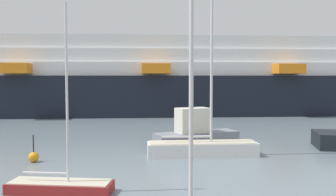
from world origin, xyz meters
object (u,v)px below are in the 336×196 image
at_px(sailboat_0, 202,146).
at_px(cruise_ship, 92,79).
at_px(sailboat_2, 60,184).
at_px(fishing_boat_3, 195,133).
at_px(channel_buoy_0, 34,157).

height_order(sailboat_0, cruise_ship, cruise_ship).
distance_m(sailboat_2, fishing_boat_3, 11.42).
xyz_separation_m(fishing_boat_3, channel_buoy_0, (-9.44, -3.22, -0.60)).
distance_m(fishing_boat_3, cruise_ship, 25.02).
relative_size(sailboat_2, channel_buoy_0, 5.09).
bearing_deg(channel_buoy_0, sailboat_0, 2.44).
distance_m(fishing_boat_3, channel_buoy_0, 9.99).
relative_size(sailboat_2, cruise_ship, 0.09).
bearing_deg(fishing_boat_3, sailboat_2, 34.25).
xyz_separation_m(sailboat_0, channel_buoy_0, (-9.29, -0.40, -0.27)).
bearing_deg(sailboat_0, fishing_boat_3, 89.49).
relative_size(sailboat_0, sailboat_2, 1.44).
height_order(sailboat_2, fishing_boat_3, sailboat_2).
height_order(sailboat_0, fishing_boat_3, sailboat_0).
distance_m(sailboat_0, fishing_boat_3, 2.84).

